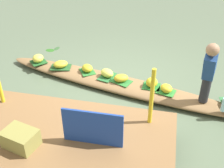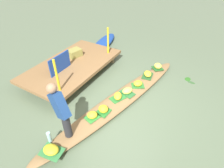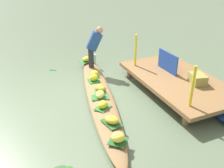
# 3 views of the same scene
# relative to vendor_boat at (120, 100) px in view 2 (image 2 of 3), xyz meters

# --- Properties ---
(canal_water) EXTENTS (40.00, 40.00, 0.00)m
(canal_water) POSITION_rel_vendor_boat_xyz_m (0.00, 0.00, -0.09)
(canal_water) COLOR #586951
(canal_water) RESTS_ON ground
(dock_platform) EXTENTS (3.20, 1.80, 0.38)m
(dock_platform) POSITION_rel_vendor_boat_xyz_m (0.47, 1.98, 0.23)
(dock_platform) COLOR brown
(dock_platform) RESTS_ON ground
(vendor_boat) EXTENTS (5.23, 1.76, 0.18)m
(vendor_boat) POSITION_rel_vendor_boat_xyz_m (0.00, 0.00, 0.00)
(vendor_boat) COLOR olive
(vendor_boat) RESTS_ON ground
(moored_boat) EXTENTS (2.26, 0.96, 0.21)m
(moored_boat) POSITION_rel_vendor_boat_xyz_m (2.74, 2.28, 0.01)
(moored_boat) COLOR #193D93
(moored_boat) RESTS_ON ground
(leaf_mat_0) EXTENTS (0.47, 0.36, 0.01)m
(leaf_mat_0) POSITION_rel_vendor_boat_xyz_m (1.31, -0.25, 0.10)
(leaf_mat_0) COLOR #255628
(leaf_mat_0) RESTS_ON vendor_boat
(banana_bunch_0) EXTENTS (0.37, 0.34, 0.15)m
(banana_bunch_0) POSITION_rel_vendor_boat_xyz_m (1.31, -0.25, 0.17)
(banana_bunch_0) COLOR gold
(banana_bunch_0) RESTS_ON vendor_boat
(leaf_mat_1) EXTENTS (0.47, 0.40, 0.01)m
(leaf_mat_1) POSITION_rel_vendor_boat_xyz_m (-0.05, 0.04, 0.10)
(leaf_mat_1) COLOR #2C7631
(leaf_mat_1) RESTS_ON vendor_boat
(banana_bunch_1) EXTENTS (0.35, 0.31, 0.15)m
(banana_bunch_1) POSITION_rel_vendor_boat_xyz_m (-0.05, 0.04, 0.17)
(banana_bunch_1) COLOR gold
(banana_bunch_1) RESTS_ON vendor_boat
(leaf_mat_2) EXTENTS (0.45, 0.45, 0.01)m
(leaf_mat_2) POSITION_rel_vendor_boat_xyz_m (1.88, -0.37, 0.10)
(leaf_mat_2) COLOR #225825
(leaf_mat_2) RESTS_ON vendor_boat
(banana_bunch_2) EXTENTS (0.30, 0.31, 0.18)m
(banana_bunch_2) POSITION_rel_vendor_boat_xyz_m (1.88, -0.37, 0.18)
(banana_bunch_2) COLOR #F3DE4D
(banana_bunch_2) RESTS_ON vendor_boat
(leaf_mat_3) EXTENTS (0.39, 0.34, 0.01)m
(leaf_mat_3) POSITION_rel_vendor_boat_xyz_m (-0.94, 0.22, 0.10)
(leaf_mat_3) COLOR #338634
(leaf_mat_3) RESTS_ON vendor_boat
(banana_bunch_3) EXTENTS (0.31, 0.31, 0.15)m
(banana_bunch_3) POSITION_rel_vendor_boat_xyz_m (-0.94, 0.22, 0.17)
(banana_bunch_3) COLOR yellow
(banana_bunch_3) RESTS_ON vendor_boat
(leaf_mat_4) EXTENTS (0.42, 0.44, 0.01)m
(leaf_mat_4) POSITION_rel_vendor_boat_xyz_m (0.71, -0.20, 0.10)
(leaf_mat_4) COLOR #2D732F
(leaf_mat_4) RESTS_ON vendor_boat
(banana_bunch_4) EXTENTS (0.33, 0.32, 0.16)m
(banana_bunch_4) POSITION_rel_vendor_boat_xyz_m (0.71, -0.20, 0.17)
(banana_bunch_4) COLOR gold
(banana_bunch_4) RESTS_ON vendor_boat
(leaf_mat_5) EXTENTS (0.38, 0.48, 0.01)m
(leaf_mat_5) POSITION_rel_vendor_boat_xyz_m (-2.07, 0.38, 0.10)
(leaf_mat_5) COLOR #337940
(leaf_mat_5) RESTS_ON vendor_boat
(banana_bunch_5) EXTENTS (0.30, 0.35, 0.14)m
(banana_bunch_5) POSITION_rel_vendor_boat_xyz_m (-2.07, 0.38, 0.17)
(banana_bunch_5) COLOR gold
(banana_bunch_5) RESTS_ON vendor_boat
(leaf_mat_6) EXTENTS (0.34, 0.30, 0.01)m
(leaf_mat_6) POSITION_rel_vendor_boat_xyz_m (-0.65, 0.09, 0.10)
(leaf_mat_6) COLOR #28752D
(leaf_mat_6) RESTS_ON vendor_boat
(banana_bunch_6) EXTENTS (0.25, 0.26, 0.18)m
(banana_bunch_6) POSITION_rel_vendor_boat_xyz_m (-0.65, 0.09, 0.18)
(banana_bunch_6) COLOR yellow
(banana_bunch_6) RESTS_ON vendor_boat
(leaf_mat_7) EXTENTS (0.36, 0.46, 0.01)m
(leaf_mat_7) POSITION_rel_vendor_boat_xyz_m (0.26, -0.08, 0.10)
(leaf_mat_7) COLOR #2A6733
(leaf_mat_7) RESTS_ON vendor_boat
(banana_bunch_7) EXTENTS (0.35, 0.32, 0.16)m
(banana_bunch_7) POSITION_rel_vendor_boat_xyz_m (0.26, -0.08, 0.18)
(banana_bunch_7) COLOR #E7E555
(banana_bunch_7) RESTS_ON vendor_boat
(vendor_person) EXTENTS (0.28, 0.51, 1.21)m
(vendor_person) POSITION_rel_vendor_boat_xyz_m (-1.57, 0.46, 0.78)
(vendor_person) COLOR #28282D
(vendor_person) RESTS_ON vendor_boat
(water_bottle) EXTENTS (0.08, 0.08, 0.25)m
(water_bottle) POSITION_rel_vendor_boat_xyz_m (-1.90, 0.59, 0.22)
(water_bottle) COLOR #A6DAE4
(water_bottle) RESTS_ON vendor_boat
(market_banner) EXTENTS (0.81, 0.04, 0.53)m
(market_banner) POSITION_rel_vendor_boat_xyz_m (-0.03, 1.98, 0.55)
(market_banner) COLOR #1C3D93
(market_banner) RESTS_ON dock_platform
(railing_post_west) EXTENTS (0.06, 0.06, 0.90)m
(railing_post_west) POSITION_rel_vendor_boat_xyz_m (-0.73, 1.38, 0.74)
(railing_post_west) COLOR gold
(railing_post_west) RESTS_ON dock_platform
(railing_post_east) EXTENTS (0.06, 0.06, 0.90)m
(railing_post_east) POSITION_rel_vendor_boat_xyz_m (1.67, 1.38, 0.74)
(railing_post_east) COLOR gold
(railing_post_east) RESTS_ON dock_platform
(produce_crate) EXTENTS (0.50, 0.42, 0.24)m
(produce_crate) POSITION_rel_vendor_boat_xyz_m (0.89, 2.22, 0.41)
(produce_crate) COLOR olive
(produce_crate) RESTS_ON dock_platform
(drifting_plant_0) EXTENTS (0.25, 0.20, 0.01)m
(drifting_plant_0) POSITION_rel_vendor_boat_xyz_m (2.04, -1.34, -0.09)
(drifting_plant_0) COLOR #2B6520
(drifting_plant_0) RESTS_ON ground
(drifting_plant_2) EXTENTS (0.14, 0.24, 0.01)m
(drifting_plant_2) POSITION_rel_vendor_boat_xyz_m (1.92, -1.47, -0.09)
(drifting_plant_2) COLOR #33582F
(drifting_plant_2) RESTS_ON ground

